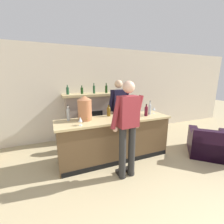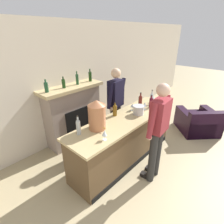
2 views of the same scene
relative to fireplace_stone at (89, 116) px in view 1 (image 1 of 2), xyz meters
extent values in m
cube|color=beige|center=(0.10, 0.26, 0.66)|extent=(12.00, 0.07, 2.75)
cube|color=brown|center=(0.26, -1.36, -0.25)|extent=(2.52, 0.65, 0.92)
cube|color=tan|center=(0.26, -1.36, 0.23)|extent=(2.59, 0.72, 0.04)
cube|color=black|center=(0.26, -1.69, -0.66)|extent=(2.47, 0.01, 0.10)
cube|color=gray|center=(0.00, 0.01, -0.05)|extent=(1.32, 0.44, 1.33)
cube|color=black|center=(0.00, -0.23, -0.23)|extent=(0.73, 0.02, 0.85)
cube|color=tan|center=(0.00, -0.01, 0.65)|extent=(1.48, 0.52, 0.07)
cylinder|color=#1D482B|center=(-0.57, -0.01, 0.79)|extent=(0.08, 0.08, 0.20)
cylinder|color=#1D482B|center=(-0.57, -0.01, 0.92)|extent=(0.03, 0.03, 0.07)
cylinder|color=#173713|center=(-0.18, -0.01, 0.78)|extent=(0.07, 0.07, 0.18)
cylinder|color=#173713|center=(-0.18, -0.01, 0.90)|extent=(0.03, 0.03, 0.06)
cylinder|color=#1F4827|center=(0.18, -0.01, 0.80)|extent=(0.06, 0.06, 0.22)
cylinder|color=#1F4827|center=(0.18, -0.01, 0.95)|extent=(0.03, 0.03, 0.07)
cylinder|color=#173512|center=(0.57, -0.01, 0.80)|extent=(0.07, 0.07, 0.22)
cylinder|color=#173512|center=(0.57, -0.01, 0.95)|extent=(0.03, 0.03, 0.07)
cube|color=black|center=(2.50, -2.10, -0.50)|extent=(1.29, 1.29, 0.43)
cube|color=black|center=(2.25, -2.36, -0.35)|extent=(0.78, 0.76, 0.72)
cube|color=black|center=(2.25, -1.85, -0.43)|extent=(0.78, 0.79, 0.57)
cylinder|color=#292828|center=(0.30, -2.08, -0.21)|extent=(0.13, 0.13, 1.00)
cube|color=black|center=(0.30, -2.01, -0.68)|extent=(0.12, 0.25, 0.07)
cylinder|color=#292828|center=(0.10, -2.09, -0.21)|extent=(0.13, 0.13, 1.00)
cube|color=black|center=(0.10, -2.02, -0.68)|extent=(0.12, 0.25, 0.07)
cube|color=maroon|center=(0.20, -2.08, 0.57)|extent=(0.37, 0.24, 0.55)
cylinder|color=maroon|center=(0.43, -2.05, 0.56)|extent=(0.20, 0.08, 0.57)
sphere|color=#D4A58A|center=(0.43, -2.03, 0.26)|extent=(0.09, 0.09, 0.09)
cylinder|color=maroon|center=(-0.03, -2.08, 0.56)|extent=(0.20, 0.08, 0.57)
sphere|color=#D4A58A|center=(-0.03, -2.06, 0.26)|extent=(0.09, 0.09, 0.09)
sphere|color=#D4A58A|center=(0.20, -2.08, 0.99)|extent=(0.21, 0.21, 0.21)
cylinder|color=#2D2D2E|center=(0.52, -0.80, -0.23)|extent=(0.13, 0.13, 0.96)
cube|color=black|center=(0.53, -0.87, -0.68)|extent=(0.13, 0.25, 0.07)
cylinder|color=#2D2D2E|center=(0.72, -0.78, -0.23)|extent=(0.13, 0.13, 0.96)
cube|color=black|center=(0.72, -0.85, -0.68)|extent=(0.13, 0.25, 0.07)
cube|color=black|center=(0.62, -0.79, 0.54)|extent=(0.38, 0.26, 0.59)
cylinder|color=black|center=(0.39, -0.84, 0.56)|extent=(0.20, 0.08, 0.57)
sphere|color=#D7AF89|center=(0.39, -0.86, 0.26)|extent=(0.09, 0.09, 0.09)
cylinder|color=black|center=(0.85, -0.78, 0.56)|extent=(0.20, 0.08, 0.57)
sphere|color=#D7AF89|center=(0.85, -0.80, 0.26)|extent=(0.09, 0.09, 0.09)
sphere|color=#D7AF89|center=(0.62, -0.79, 0.99)|extent=(0.21, 0.21, 0.21)
cylinder|color=#B46D46|center=(-0.38, -1.24, 0.47)|extent=(0.30, 0.30, 0.43)
cone|color=#B46D46|center=(-0.38, -1.24, 0.74)|extent=(0.30, 0.30, 0.09)
cylinder|color=#B29333|center=(-0.38, -1.41, 0.33)|extent=(0.02, 0.04, 0.02)
cylinder|color=silver|center=(0.57, -1.44, 0.34)|extent=(0.22, 0.22, 0.17)
cylinder|color=silver|center=(0.57, -1.44, 0.43)|extent=(0.23, 0.23, 0.01)
cylinder|color=#5C1B14|center=(0.89, -1.26, 0.37)|extent=(0.08, 0.08, 0.23)
sphere|color=#5C1B14|center=(0.89, -1.26, 0.49)|extent=(0.08, 0.08, 0.08)
cylinder|color=#5C1B14|center=(0.89, -1.26, 0.54)|extent=(0.03, 0.03, 0.09)
cylinder|color=black|center=(0.89, -1.26, 0.59)|extent=(0.04, 0.04, 0.01)
cylinder|color=brown|center=(0.21, -1.12, 0.35)|extent=(0.08, 0.08, 0.19)
sphere|color=brown|center=(0.21, -1.12, 0.45)|extent=(0.08, 0.08, 0.08)
cylinder|color=brown|center=(0.21, -1.12, 0.48)|extent=(0.03, 0.03, 0.07)
cylinder|color=black|center=(0.21, -1.12, 0.53)|extent=(0.04, 0.04, 0.01)
cylinder|color=#A5ABAA|center=(-0.71, -1.15, 0.37)|extent=(0.07, 0.07, 0.23)
sphere|color=#A5ABAA|center=(-0.71, -1.15, 0.49)|extent=(0.07, 0.07, 0.07)
cylinder|color=#A5ABAA|center=(-0.71, -1.15, 0.53)|extent=(0.03, 0.03, 0.09)
cylinder|color=black|center=(-0.71, -1.15, 0.58)|extent=(0.03, 0.03, 0.01)
cylinder|color=#550E1E|center=(1.04, -1.44, 0.35)|extent=(0.08, 0.08, 0.20)
sphere|color=#550E1E|center=(1.04, -1.44, 0.45)|extent=(0.08, 0.08, 0.08)
cylinder|color=#550E1E|center=(1.04, -1.44, 0.49)|extent=(0.03, 0.03, 0.08)
cylinder|color=black|center=(1.04, -1.44, 0.54)|extent=(0.03, 0.03, 0.01)
cylinder|color=#AAB8C1|center=(1.21, -1.36, 0.37)|extent=(0.06, 0.06, 0.24)
sphere|color=#AAB8C1|center=(1.21, -1.36, 0.49)|extent=(0.06, 0.06, 0.06)
cylinder|color=#AAB8C1|center=(1.21, -1.36, 0.54)|extent=(0.03, 0.03, 0.09)
cylinder|color=black|center=(1.21, -1.36, 0.59)|extent=(0.03, 0.03, 0.01)
cylinder|color=silver|center=(0.64, -1.24, 0.26)|extent=(0.07, 0.07, 0.01)
cylinder|color=silver|center=(0.64, -1.24, 0.30)|extent=(0.01, 0.01, 0.08)
cone|color=silver|center=(0.64, -1.24, 0.38)|extent=(0.08, 0.08, 0.07)
cylinder|color=silver|center=(1.37, -1.31, 0.26)|extent=(0.07, 0.07, 0.01)
cylinder|color=silver|center=(1.37, -1.31, 0.30)|extent=(0.01, 0.01, 0.08)
cone|color=silver|center=(1.37, -1.31, 0.38)|extent=(0.08, 0.08, 0.07)
cylinder|color=silver|center=(-0.55, -1.57, 0.26)|extent=(0.07, 0.07, 0.01)
cylinder|color=silver|center=(-0.55, -1.57, 0.30)|extent=(0.01, 0.01, 0.07)
cone|color=silver|center=(-0.55, -1.57, 0.38)|extent=(0.08, 0.08, 0.09)
cylinder|color=silver|center=(0.86, -1.40, 0.26)|extent=(0.07, 0.07, 0.01)
cylinder|color=silver|center=(0.86, -1.40, 0.30)|extent=(0.01, 0.01, 0.07)
cone|color=silver|center=(0.86, -1.40, 0.38)|extent=(0.08, 0.08, 0.09)
camera|label=1|loc=(-1.04, -4.33, 1.15)|focal=24.00mm
camera|label=2|loc=(-2.16, -3.19, 1.79)|focal=28.00mm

